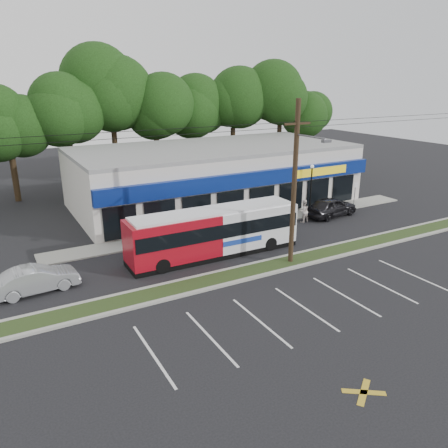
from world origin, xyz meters
TOP-DOWN VIEW (x-y plane):
  - ground at (0.00, 0.00)m, footprint 120.00×120.00m
  - grass_strip at (0.00, 1.00)m, footprint 40.00×1.60m
  - curb_south at (0.00, 0.15)m, footprint 40.00×0.25m
  - curb_north at (0.00, 1.85)m, footprint 40.00×0.25m
  - sidewalk at (5.00, 9.00)m, footprint 32.00×2.20m
  - strip_mall at (5.50, 15.91)m, footprint 25.00×12.55m
  - utility_pole at (2.83, 0.93)m, footprint 50.00×2.77m
  - lamp_post at (11.00, 8.80)m, footprint 0.30×0.30m
  - sign_post at (16.00, 8.57)m, footprint 0.45×0.10m
  - tree_line at (4.00, 26.00)m, footprint 46.76×6.76m
  - metrobus at (-0.56, 4.50)m, footprint 11.60×2.57m
  - car_dark at (12.02, 7.29)m, footprint 5.11×2.60m
  - car_silver at (-11.45, 4.53)m, footprint 4.50×1.89m
  - pedestrian_a at (4.21, 6.24)m, footprint 0.76×0.66m
  - pedestrian_b at (9.00, 7.17)m, footprint 0.90×0.70m

SIDE VIEW (x-z plane):
  - ground at x=0.00m, z-range 0.00..0.00m
  - sidewalk at x=5.00m, z-range 0.00..0.10m
  - grass_strip at x=0.00m, z-range 0.00..0.12m
  - curb_south at x=0.00m, z-range 0.00..0.14m
  - curb_north at x=0.00m, z-range 0.00..0.14m
  - car_silver at x=-11.45m, z-range 0.00..1.45m
  - car_dark at x=12.02m, z-range 0.00..1.67m
  - pedestrian_a at x=4.21m, z-range 0.00..1.77m
  - pedestrian_b at x=9.00m, z-range 0.00..1.85m
  - sign_post at x=16.00m, z-range 0.44..2.67m
  - metrobus at x=-0.56m, z-range 0.09..3.20m
  - strip_mall at x=5.50m, z-range 0.00..5.30m
  - lamp_post at x=11.00m, z-range 0.55..4.80m
  - utility_pole at x=2.83m, z-range 0.41..10.41m
  - tree_line at x=4.00m, z-range 2.50..14.33m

